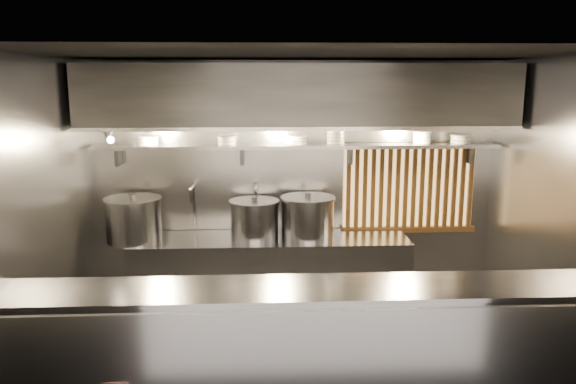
{
  "coord_description": "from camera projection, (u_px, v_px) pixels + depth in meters",
  "views": [
    {
      "loc": [
        -0.4,
        -4.76,
        2.6
      ],
      "look_at": [
        -0.13,
        0.55,
        1.53
      ],
      "focal_mm": 35.0,
      "sensor_mm": 36.0,
      "label": 1
    }
  ],
  "objects": [
    {
      "name": "bowl_stack_0",
      "position": [
        149.0,
        141.0,
        6.02
      ],
      "size": [
        0.23,
        0.23,
        0.09
      ],
      "color": "white",
      "rests_on": "bowl_shelf"
    },
    {
      "name": "bowl_stack_1",
      "position": [
        227.0,
        140.0,
        6.06
      ],
      "size": [
        0.2,
        0.2,
        0.09
      ],
      "color": "white",
      "rests_on": "bowl_shelf"
    },
    {
      "name": "stock_pot_mid",
      "position": [
        254.0,
        219.0,
        6.11
      ],
      "size": [
        0.56,
        0.56,
        0.45
      ],
      "rotation": [
        0.0,
        0.0,
        0.01
      ],
      "color": "#96969B",
      "rests_on": "cooking_bench"
    },
    {
      "name": "faucet_right",
      "position": [
        256.0,
        197.0,
        6.25
      ],
      "size": [
        0.04,
        0.3,
        0.5
      ],
      "color": "silver",
      "rests_on": "wall_back"
    },
    {
      "name": "bowl_shelf",
      "position": [
        297.0,
        146.0,
        6.11
      ],
      "size": [
        4.4,
        0.34,
        0.04
      ],
      "primitive_type": "cube",
      "color": "#96969B",
      "rests_on": "wall_back"
    },
    {
      "name": "cooking_bench",
      "position": [
        270.0,
        277.0,
        6.2
      ],
      "size": [
        3.0,
        0.7,
        0.9
      ],
      "primitive_type": "cube",
      "color": "#96969B",
      "rests_on": "floor"
    },
    {
      "name": "faucet_left",
      "position": [
        193.0,
        198.0,
        6.22
      ],
      "size": [
        0.04,
        0.3,
        0.5
      ],
      "color": "silver",
      "rests_on": "wall_back"
    },
    {
      "name": "ceiling",
      "position": [
        307.0,
        54.0,
        4.64
      ],
      "size": [
        4.5,
        4.5,
        0.0
      ],
      "primitive_type": "plane",
      "rotation": [
        3.14,
        0.0,
        0.0
      ],
      "color": "black",
      "rests_on": "wall_back"
    },
    {
      "name": "bowl_stack_3",
      "position": [
        336.0,
        136.0,
        6.11
      ],
      "size": [
        0.21,
        0.21,
        0.17
      ],
      "color": "white",
      "rests_on": "bowl_shelf"
    },
    {
      "name": "wood_screen",
      "position": [
        409.0,
        188.0,
        6.41
      ],
      "size": [
        1.56,
        0.09,
        1.04
      ],
      "color": "#FDC572",
      "rests_on": "wall_back"
    },
    {
      "name": "wall_left",
      "position": [
        45.0,
        221.0,
        4.81
      ],
      "size": [
        0.0,
        3.0,
        3.0
      ],
      "primitive_type": "plane",
      "rotation": [
        1.57,
        0.0,
        1.57
      ],
      "color": "gray",
      "rests_on": "floor"
    },
    {
      "name": "stock_pot_right",
      "position": [
        308.0,
        217.0,
        6.11
      ],
      "size": [
        0.6,
        0.6,
        0.49
      ],
      "rotation": [
        0.0,
        0.0,
        0.01
      ],
      "color": "#96969B",
      "rests_on": "cooking_bench"
    },
    {
      "name": "bowl_stack_5",
      "position": [
        461.0,
        139.0,
        6.19
      ],
      "size": [
        0.23,
        0.23,
        0.09
      ],
      "color": "white",
      "rests_on": "bowl_shelf"
    },
    {
      "name": "serving_counter",
      "position": [
        316.0,
        359.0,
        4.14
      ],
      "size": [
        4.5,
        0.56,
        1.13
      ],
      "color": "#96969B",
      "rests_on": "floor"
    },
    {
      "name": "bowl_stack_4",
      "position": [
        422.0,
        138.0,
        6.16
      ],
      "size": [
        0.2,
        0.2,
        0.13
      ],
      "color": "white",
      "rests_on": "bowl_shelf"
    },
    {
      "name": "wall_right",
      "position": [
        556.0,
        215.0,
        5.03
      ],
      "size": [
        0.0,
        3.0,
        3.0
      ],
      "primitive_type": "plane",
      "rotation": [
        1.57,
        0.0,
        -1.57
      ],
      "color": "gray",
      "rests_on": "floor"
    },
    {
      "name": "stock_pot_left",
      "position": [
        134.0,
        219.0,
        5.96
      ],
      "size": [
        0.66,
        0.66,
        0.51
      ],
      "rotation": [
        0.0,
        0.0,
        0.1
      ],
      "color": "#96969B",
      "rests_on": "cooking_bench"
    },
    {
      "name": "floor",
      "position": [
        305.0,
        365.0,
        5.19
      ],
      "size": [
        4.5,
        4.5,
        0.0
      ],
      "primitive_type": "plane",
      "color": "black",
      "rests_on": "ground"
    },
    {
      "name": "exhaust_hood",
      "position": [
        298.0,
        96.0,
        5.79
      ],
      "size": [
        4.4,
        0.81,
        0.65
      ],
      "color": "#2D2D30",
      "rests_on": "ceiling"
    },
    {
      "name": "wall_back",
      "position": [
        296.0,
        186.0,
        6.39
      ],
      "size": [
        4.5,
        0.0,
        4.5
      ],
      "primitive_type": "plane",
      "rotation": [
        1.57,
        0.0,
        0.0
      ],
      "color": "gray",
      "rests_on": "floor"
    },
    {
      "name": "pendant_bulb",
      "position": [
        288.0,
        140.0,
        5.98
      ],
      "size": [
        0.09,
        0.09,
        0.19
      ],
      "color": "#2D2D30",
      "rests_on": "exhaust_hood"
    },
    {
      "name": "bowl_stack_2",
      "position": [
        298.0,
        140.0,
        6.1
      ],
      "size": [
        0.22,
        0.22,
        0.09
      ],
      "color": "white",
      "rests_on": "bowl_shelf"
    },
    {
      "name": "heat_lamp",
      "position": [
        108.0,
        134.0,
        5.52
      ],
      "size": [
        0.25,
        0.35,
        0.2
      ],
      "color": "#96969B",
      "rests_on": "exhaust_hood"
    }
  ]
}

